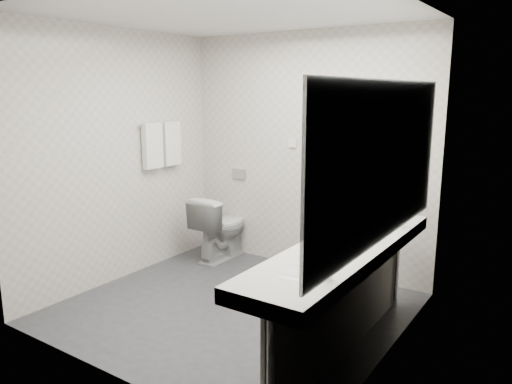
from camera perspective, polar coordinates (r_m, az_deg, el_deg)
The scene contains 30 objects.
floor at distance 4.50m, azimuth -2.72°, elevation -13.31°, with size 2.80×2.80×0.00m, color #2D2D32.
ceiling at distance 4.12m, azimuth -3.08°, elevation 20.04°, with size 2.80×2.80×0.00m, color silver.
wall_back at distance 5.22m, azimuth 5.71°, elevation 4.49°, with size 2.80×2.80×0.00m, color beige.
wall_front at distance 3.20m, azimuth -16.95°, elevation -0.60°, with size 2.80×2.80×0.00m, color beige.
wall_left at distance 5.08m, azimuth -15.67°, elevation 3.92°, with size 2.60×2.60×0.00m, color beige.
wall_right at distance 3.49m, azimuth 15.87°, elevation 0.45°, with size 2.60×2.60×0.00m, color beige.
vanity_counter at distance 3.51m, azimuth 10.13°, elevation -6.79°, with size 0.55×2.20×0.10m, color silver.
vanity_panel at distance 3.66m, azimuth 10.25°, elevation -13.18°, with size 0.03×2.15×0.75m, color #9A9991.
vanity_post_near at distance 2.84m, azimuth 1.71°, elevation -20.97°, with size 0.06×0.06×0.75m, color silver.
vanity_post_far at distance 4.56m, azimuth 15.96°, elevation -8.34°, with size 0.06×0.06×0.75m, color silver.
mirror at distance 3.27m, azimuth 14.71°, elevation 3.35°, with size 0.02×2.20×1.05m, color #B2BCC6.
basin_near at distance 2.95m, azimuth 4.95°, elevation -9.59°, with size 0.40×0.31×0.05m, color silver.
basin_far at distance 4.08m, azimuth 13.87°, elevation -3.80°, with size 0.40×0.31×0.05m, color silver.
faucet_near at distance 2.84m, azimuth 8.47°, elevation -8.64°, with size 0.04×0.04×0.15m, color silver.
faucet_far at distance 4.00m, azimuth 16.55°, elevation -2.94°, with size 0.04×0.04×0.15m, color silver.
soap_bottle_a at distance 3.47m, azimuth 11.86°, elevation -5.39°, with size 0.04×0.04×0.10m, color beige.
soap_bottle_c at distance 3.39m, azimuth 9.61°, elevation -5.48°, with size 0.05×0.05×0.12m, color beige.
glass_left at distance 3.61m, azimuth 13.03°, elevation -4.75°, with size 0.06×0.06×0.10m, color silver.
toilet at distance 5.63m, azimuth -4.15°, elevation -4.09°, with size 0.41×0.73×0.74m, color silver.
flush_plate at distance 5.70m, azimuth -1.98°, elevation 2.11°, with size 0.18×0.02×0.12m, color #B2B5BA.
pedal_bin at distance 4.81m, azimuth 3.78°, elevation -9.70°, with size 0.21×0.21×0.29m, color #B2B5BA.
bin_lid at distance 4.76m, azimuth 3.80°, elevation -7.96°, with size 0.21×0.21×0.01m, color #B2B5BA.
towel_rail at distance 5.39m, azimuth -11.03°, elevation 7.77°, with size 0.02×0.02×0.62m, color silver.
towel_near at distance 5.30m, azimuth -11.93°, elevation 5.28°, with size 0.07×0.24×0.48m, color silver.
towel_far at distance 5.50m, azimuth -9.83°, elevation 5.59°, with size 0.07×0.24×0.48m, color silver.
dryer_cradle at distance 5.05m, azimuth 8.12°, elevation 7.04°, with size 0.10×0.04×0.14m, color #959499.
dryer_barrel at distance 4.99m, azimuth 7.77°, elevation 7.34°, with size 0.08×0.08×0.14m, color #959499.
dryer_cord at distance 5.06m, azimuth 7.96°, elevation 4.21°, with size 0.02×0.02×0.35m, color black.
switch_plate_a at distance 5.27m, azimuth 4.22°, elevation 5.68°, with size 0.09×0.02×0.09m, color silver.
switch_plate_b at distance 4.96m, azimuth 11.29°, elevation 5.10°, with size 0.09×0.02×0.09m, color silver.
Camera 1 is at (2.44, -3.26, 1.91)m, focal length 34.43 mm.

